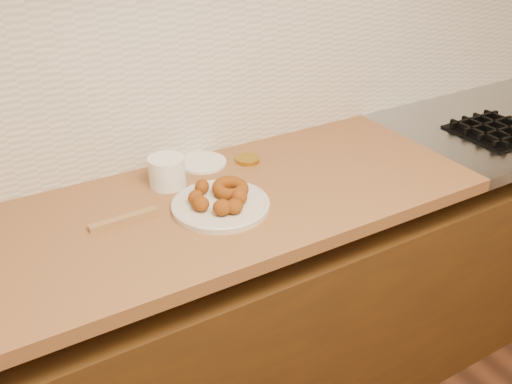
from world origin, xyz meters
TOP-DOWN VIEW (x-y plane):
  - wall_back at (0.00, 2.00)m, footprint 4.00×0.02m
  - base_cabinet at (0.00, 1.69)m, footprint 3.60×0.60m
  - butcher_block at (-0.65, 1.69)m, footprint 2.30×0.62m
  - backsplash at (0.00, 1.99)m, footprint 3.60×0.02m
  - donut_plate at (-0.27, 1.64)m, footprint 0.27×0.27m
  - ring_donut at (-0.22, 1.67)m, footprint 0.15×0.15m
  - fried_dough_chunks at (-0.29, 1.63)m, footprint 0.15×0.20m
  - plastic_tub at (-0.35, 1.84)m, footprint 0.12×0.12m
  - tub_lid at (-0.20, 1.91)m, footprint 0.15×0.15m
  - brass_jar_lid at (-0.07, 1.85)m, footprint 0.10×0.10m
  - wooden_utensil at (-0.52, 1.71)m, footprint 0.19×0.03m

SIDE VIEW (x-z plane):
  - base_cabinet at x=0.00m, z-range 0.00..0.77m
  - butcher_block at x=-0.65m, z-range 0.86..0.90m
  - tub_lid at x=-0.20m, z-range 0.90..0.91m
  - brass_jar_lid at x=-0.07m, z-range 0.90..0.91m
  - wooden_utensil at x=-0.52m, z-range 0.90..0.91m
  - donut_plate at x=-0.27m, z-range 0.90..0.92m
  - ring_donut at x=-0.22m, z-range 0.91..0.96m
  - fried_dough_chunks at x=-0.29m, z-range 0.91..0.96m
  - plastic_tub at x=-0.35m, z-range 0.90..0.99m
  - backsplash at x=0.00m, z-range 0.90..1.50m
  - wall_back at x=0.00m, z-range 0.00..2.70m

